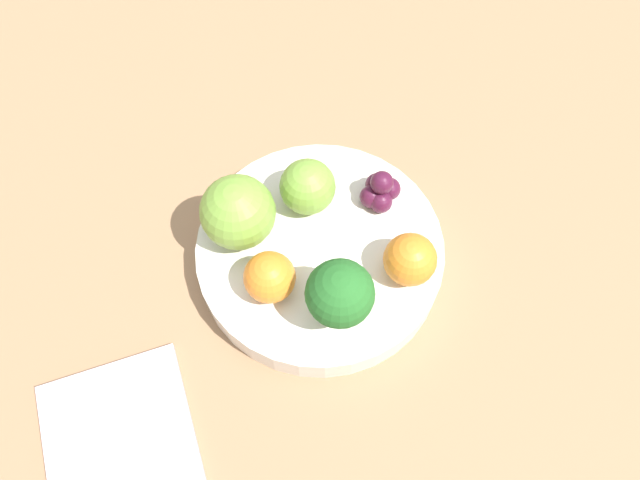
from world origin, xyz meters
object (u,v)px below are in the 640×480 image
at_px(grape_cluster, 380,191).
at_px(napkin, 125,466).
at_px(broccoli, 338,295).
at_px(bowl, 320,253).
at_px(apple_red, 306,187).
at_px(orange_back, 410,260).
at_px(orange_front, 270,277).
at_px(apple_green, 238,212).

relative_size(grape_cluster, napkin, 0.22).
bearing_deg(broccoli, bowl, -91.52).
distance_m(apple_red, napkin, 0.25).
relative_size(bowl, orange_back, 4.85).
height_order(broccoli, orange_back, broccoli).
xyz_separation_m(broccoli, orange_front, (0.04, -0.03, -0.02)).
bearing_deg(bowl, orange_back, 148.46).
height_order(apple_red, orange_front, apple_red).
bearing_deg(bowl, broccoli, 88.48).
height_order(apple_green, grape_cluster, apple_green).
height_order(orange_back, grape_cluster, orange_back).
distance_m(broccoli, napkin, 0.19).
bearing_deg(grape_cluster, apple_red, -10.81).
relative_size(apple_green, orange_front, 1.49).
distance_m(broccoli, orange_front, 0.06).
xyz_separation_m(broccoli, napkin, (0.17, 0.07, -0.06)).
bearing_deg(orange_back, napkin, 20.89).
height_order(apple_red, grape_cluster, apple_red).
bearing_deg(napkin, orange_front, -142.07).
bearing_deg(orange_front, apple_green, -76.48).
distance_m(broccoli, grape_cluster, 0.11).
xyz_separation_m(bowl, orange_front, (0.04, 0.03, 0.03)).
distance_m(bowl, napkin, 0.22).
height_order(apple_red, napkin, apple_red).
distance_m(bowl, broccoli, 0.08).
relative_size(apple_red, orange_front, 1.15).
xyz_separation_m(bowl, apple_red, (0.00, -0.04, 0.04)).
height_order(broccoli, apple_green, broccoli).
bearing_deg(broccoli, apple_green, -57.25).
bearing_deg(grape_cluster, apple_green, 1.59).
relative_size(bowl, apple_red, 4.40).
relative_size(bowl, orange_front, 5.04).
relative_size(apple_red, grape_cluster, 1.27).
bearing_deg(broccoli, napkin, 21.30).
xyz_separation_m(orange_back, napkin, (0.23, 0.09, -0.04)).
distance_m(apple_green, grape_cluster, 0.12).
bearing_deg(apple_red, orange_back, 127.73).
bearing_deg(orange_front, bowl, -149.28).
relative_size(broccoli, apple_red, 1.44).
relative_size(bowl, broccoli, 3.05).
height_order(bowl, apple_green, apple_green).
xyz_separation_m(apple_red, grape_cluster, (-0.06, 0.01, -0.01)).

